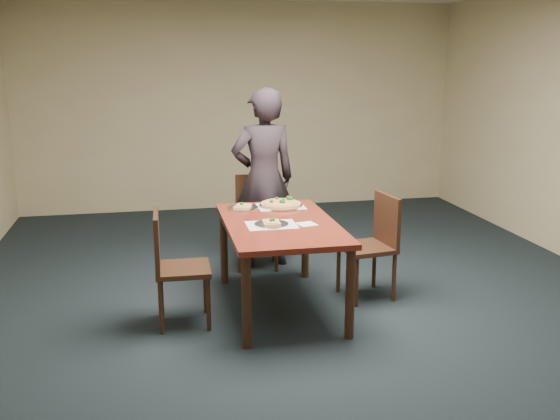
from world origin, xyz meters
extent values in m
plane|color=black|center=(0.00, 0.00, 0.00)|extent=(8.00, 8.00, 0.00)
plane|color=#C2B387|center=(0.00, 4.00, 1.40)|extent=(6.00, 0.00, 6.00)
cube|color=#5C1A12|center=(-0.22, 0.29, 0.73)|extent=(0.90, 1.50, 0.04)
cylinder|color=black|center=(-0.61, -0.40, 0.35)|extent=(0.07, 0.07, 0.70)
cylinder|color=black|center=(-0.61, 0.98, 0.35)|extent=(0.07, 0.07, 0.70)
cylinder|color=black|center=(0.17, -0.40, 0.35)|extent=(0.07, 0.07, 0.70)
cylinder|color=black|center=(0.17, 0.98, 0.35)|extent=(0.07, 0.07, 0.70)
cube|color=black|center=(-0.23, 1.38, 0.45)|extent=(0.47, 0.47, 0.04)
cylinder|color=black|center=(-0.43, 1.22, 0.21)|extent=(0.04, 0.04, 0.43)
cylinder|color=black|center=(-0.39, 1.58, 0.21)|extent=(0.04, 0.04, 0.43)
cylinder|color=black|center=(-0.08, 1.18, 0.21)|extent=(0.04, 0.04, 0.43)
cylinder|color=black|center=(-0.03, 1.54, 0.21)|extent=(0.04, 0.04, 0.43)
cube|color=black|center=(-0.21, 1.57, 0.69)|extent=(0.42, 0.09, 0.44)
cube|color=black|center=(-1.03, 0.13, 0.45)|extent=(0.43, 0.43, 0.04)
cylinder|color=black|center=(-0.86, -0.06, 0.21)|extent=(0.04, 0.04, 0.43)
cylinder|color=black|center=(-1.22, -0.05, 0.21)|extent=(0.04, 0.04, 0.43)
cylinder|color=black|center=(-0.85, 0.30, 0.21)|extent=(0.04, 0.04, 0.43)
cylinder|color=black|center=(-1.21, 0.31, 0.21)|extent=(0.04, 0.04, 0.43)
cube|color=black|center=(-1.22, 0.13, 0.69)|extent=(0.04, 0.42, 0.44)
cube|color=black|center=(0.57, 0.37, 0.45)|extent=(0.47, 0.47, 0.04)
cylinder|color=black|center=(0.36, 0.53, 0.21)|extent=(0.04, 0.04, 0.43)
cylinder|color=black|center=(0.72, 0.58, 0.21)|extent=(0.04, 0.04, 0.43)
cylinder|color=black|center=(0.41, 0.17, 0.21)|extent=(0.04, 0.04, 0.43)
cylinder|color=black|center=(0.77, 0.22, 0.21)|extent=(0.04, 0.04, 0.43)
cube|color=black|center=(0.75, 0.40, 0.69)|extent=(0.09, 0.42, 0.44)
imported|color=black|center=(-0.15, 1.43, 0.89)|extent=(0.70, 0.50, 1.79)
cube|color=white|center=(-0.11, 0.82, 0.75)|extent=(0.42, 0.32, 0.00)
cube|color=white|center=(-0.31, 0.20, 0.75)|extent=(0.40, 0.30, 0.00)
cylinder|color=silver|center=(-0.11, 0.82, 0.76)|extent=(0.39, 0.39, 0.01)
cylinder|color=tan|center=(-0.11, 0.82, 0.77)|extent=(0.36, 0.36, 0.02)
cylinder|color=#FCDC83|center=(-0.11, 0.82, 0.79)|extent=(0.32, 0.32, 0.01)
sphere|color=#154616|center=(-0.08, 0.85, 0.80)|extent=(0.03, 0.03, 0.03)
sphere|color=#154616|center=(-0.01, 0.91, 0.80)|extent=(0.03, 0.03, 0.03)
sphere|color=#154616|center=(-0.10, 0.77, 0.80)|extent=(0.04, 0.04, 0.04)
sphere|color=#154616|center=(-0.19, 0.81, 0.80)|extent=(0.03, 0.03, 0.03)
sphere|color=#154616|center=(0.00, 0.88, 0.80)|extent=(0.04, 0.04, 0.04)
sphere|color=#154616|center=(-0.11, 0.79, 0.80)|extent=(0.04, 0.04, 0.04)
sphere|color=#154616|center=(-0.02, 0.90, 0.81)|extent=(0.04, 0.04, 0.04)
sphere|color=#154616|center=(-0.09, 0.77, 0.80)|extent=(0.03, 0.03, 0.03)
sphere|color=#154616|center=(-0.12, 0.93, 0.80)|extent=(0.03, 0.03, 0.03)
cylinder|color=silver|center=(-0.31, 0.20, 0.76)|extent=(0.28, 0.28, 0.01)
cube|color=tan|center=(-0.31, 0.20, 0.77)|extent=(0.14, 0.18, 0.02)
cube|color=#FCDC83|center=(-0.31, 0.20, 0.78)|extent=(0.11, 0.14, 0.01)
sphere|color=#154616|center=(-0.32, 0.19, 0.79)|extent=(0.03, 0.03, 0.03)
sphere|color=#154616|center=(-0.30, 0.21, 0.79)|extent=(0.03, 0.03, 0.03)
cylinder|color=silver|center=(-0.45, 0.82, 0.76)|extent=(0.28, 0.28, 0.01)
cube|color=tan|center=(-0.45, 0.82, 0.77)|extent=(0.19, 0.21, 0.02)
cube|color=#FCDC83|center=(-0.45, 0.82, 0.78)|extent=(0.15, 0.17, 0.01)
sphere|color=#154616|center=(-0.46, 0.82, 0.79)|extent=(0.03, 0.03, 0.03)
sphere|color=#154616|center=(-0.47, 0.83, 0.79)|extent=(0.03, 0.03, 0.03)
cube|color=white|center=(-0.03, 0.16, 0.75)|extent=(0.17, 0.17, 0.01)
camera|label=1|loc=(-1.23, -4.56, 2.07)|focal=40.00mm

